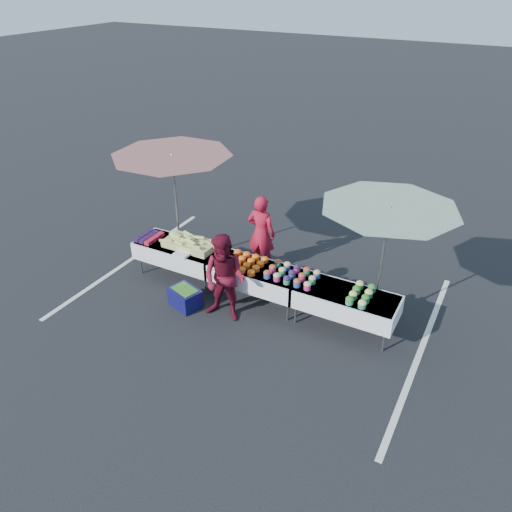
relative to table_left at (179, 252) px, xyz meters
The scene contains 17 objects.
ground 1.89m from the table_left, ahead, with size 80.00×80.00×0.00m, color black.
stripe_left 1.52m from the table_left, behind, with size 0.10×5.00×0.00m, color silver.
stripe_right 5.03m from the table_left, ahead, with size 0.10×5.00×0.00m, color silver.
table_left is the anchor object (origin of this frame).
table_center 1.80m from the table_left, ahead, with size 1.86×0.81×0.75m.
table_right 3.60m from the table_left, ahead, with size 1.86×0.81×0.75m.
berry_punnets 0.74m from the table_left, behind, with size 0.40×0.54×0.08m.
corn_pile 0.35m from the table_left, ahead, with size 1.16×0.57×0.26m.
plastic_bags 0.47m from the table_left, 45.00° to the right, with size 0.30×0.25×0.05m, color white.
carrot_bowls 1.57m from the table_left, ahead, with size 0.75×0.69×0.11m.
potato_cups 2.56m from the table_left, ahead, with size 0.94×0.58×0.16m.
bean_baskets 3.87m from the table_left, ahead, with size 0.36×0.68×0.15m.
vendor 1.74m from the table_left, 39.73° to the left, with size 0.62×0.41×1.69m, color #AE132A.
customer 1.76m from the table_left, 25.60° to the right, with size 0.83×0.64×1.70m, color maroon.
umbrella_left 1.78m from the table_left, 125.97° to the left, with size 3.09×3.09×2.49m.
umbrella_right 4.35m from the table_left, ahead, with size 2.43×2.43×2.36m.
storage_bin 1.14m from the table_left, 49.63° to the right, with size 0.69×0.58×0.38m.
Camera 1 is at (3.83, -7.07, 5.73)m, focal length 35.00 mm.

